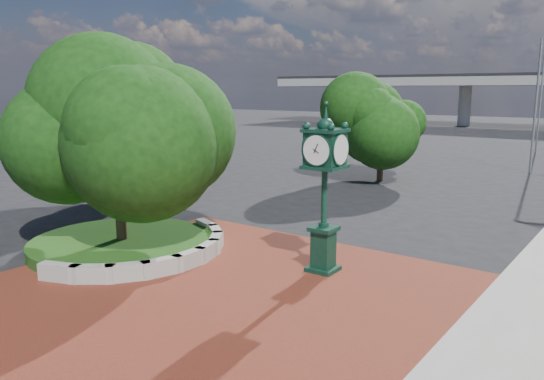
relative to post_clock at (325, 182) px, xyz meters
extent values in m
plane|color=black|center=(-1.64, -2.17, -2.73)|extent=(200.00, 200.00, 0.00)
cube|color=maroon|center=(-1.64, -3.17, -2.71)|extent=(12.00, 12.00, 0.04)
cube|color=#9E9B93|center=(-5.54, -5.18, -2.46)|extent=(1.29, 0.76, 0.54)
cube|color=#9E9B93|center=(-4.69, -4.71, -2.46)|extent=(1.20, 1.04, 0.54)
cube|color=#9E9B93|center=(-4.01, -4.01, -2.46)|extent=(1.00, 1.22, 0.54)
cube|color=#9E9B93|center=(-3.58, -3.14, -2.46)|extent=(0.71, 1.30, 0.54)
cube|color=#9E9B93|center=(-3.44, -2.17, -2.46)|extent=(0.35, 1.25, 0.54)
cube|color=#9E9B93|center=(-3.58, -1.21, -2.46)|extent=(0.71, 1.30, 0.54)
cube|color=#9E9B93|center=(-4.01, -0.34, -2.46)|extent=(1.00, 1.22, 0.54)
cube|color=#9E9B93|center=(-4.69, 0.36, -2.46)|extent=(1.20, 1.04, 0.54)
cube|color=#9E9B93|center=(-5.54, 0.83, -2.46)|extent=(1.29, 0.76, 0.54)
cylinder|color=#1C4212|center=(-6.64, -2.17, -2.53)|extent=(6.10, 6.10, 0.40)
cylinder|color=#9E9B93|center=(-36.64, 67.83, 0.27)|extent=(1.80, 1.80, 6.00)
cylinder|color=#9E9B93|center=(-16.64, 67.83, 0.27)|extent=(1.80, 1.80, 6.00)
cylinder|color=#38281C|center=(-6.64, -2.17, -1.64)|extent=(0.36, 0.36, 2.17)
sphere|color=#11340E|center=(-6.64, -2.17, 1.00)|extent=(5.20, 5.20, 5.20)
cylinder|color=#38281C|center=(-14.64, 2.83, -1.50)|extent=(0.36, 0.36, 2.45)
sphere|color=#11340E|center=(-14.64, 2.83, 1.40)|extent=(5.60, 5.60, 5.60)
cylinder|color=#38281C|center=(-5.64, 15.83, -1.77)|extent=(0.36, 0.36, 1.92)
sphere|color=#11340E|center=(-5.64, 15.83, 0.52)|extent=(4.40, 4.40, 4.40)
cube|color=black|center=(0.00, 0.00, -2.65)|extent=(0.86, 0.86, 0.17)
cube|color=black|center=(0.00, 0.00, -2.00)|extent=(0.59, 0.59, 1.15)
cube|color=black|center=(0.00, 0.00, -1.39)|extent=(0.75, 0.75, 0.13)
cylinder|color=black|center=(0.00, 0.00, -0.44)|extent=(0.18, 0.18, 1.78)
cube|color=black|center=(0.00, 0.00, 0.98)|extent=(0.96, 0.96, 0.94)
cylinder|color=white|center=(0.01, -0.49, 0.98)|extent=(0.84, 0.08, 0.84)
cylinder|color=white|center=(-0.01, 0.49, 0.98)|extent=(0.84, 0.08, 0.84)
cylinder|color=white|center=(-0.49, -0.01, 0.98)|extent=(0.08, 0.84, 0.84)
cylinder|color=white|center=(0.49, 0.01, 0.98)|extent=(0.08, 0.84, 0.84)
sphere|color=black|center=(0.00, 0.00, 1.63)|extent=(0.46, 0.46, 0.46)
cone|color=black|center=(0.00, 0.00, 1.98)|extent=(0.19, 0.19, 0.52)
cylinder|color=slate|center=(0.91, 24.64, 1.55)|extent=(0.15, 0.15, 8.55)
cylinder|color=slate|center=(-1.20, 37.97, 1.43)|extent=(0.15, 0.15, 8.31)
camera|label=1|loc=(7.80, -13.07, 2.66)|focal=35.00mm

